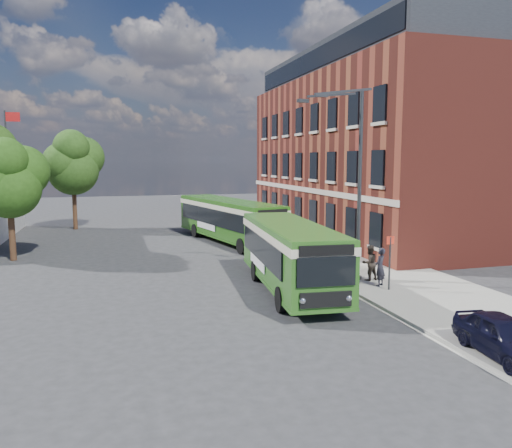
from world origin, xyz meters
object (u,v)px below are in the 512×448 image
object	(u,v)px
bus_front	(290,250)
bus_rear	(228,217)
street_lamp	(353,182)
parked_car	(504,336)

from	to	relation	value
bus_front	bus_rear	xyz separation A→B (m)	(0.28, 13.56, 0.00)
street_lamp	parked_car	bearing A→B (deg)	-90.22
street_lamp	parked_car	size ratio (longest dim) A/B	2.51
bus_front	parked_car	bearing A→B (deg)	-70.58
bus_front	street_lamp	bearing A→B (deg)	10.34
bus_rear	parked_car	bearing A→B (deg)	-82.58
bus_rear	parked_car	xyz separation A→B (m)	(2.96, -22.76, -1.07)
street_lamp	parked_car	world-z (taller)	street_lamp
bus_rear	street_lamp	bearing A→B (deg)	-76.96
bus_rear	bus_front	bearing A→B (deg)	-91.17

